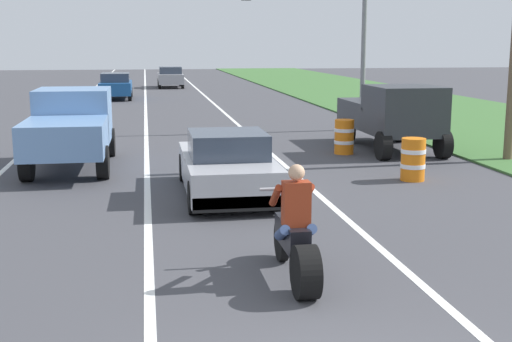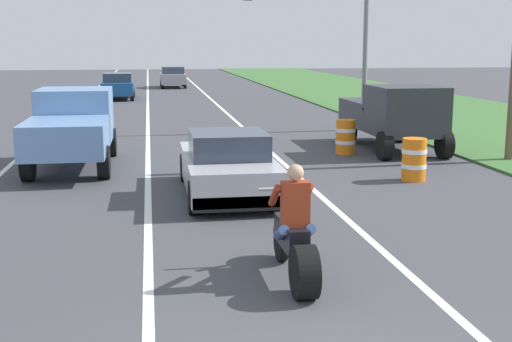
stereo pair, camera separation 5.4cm
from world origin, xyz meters
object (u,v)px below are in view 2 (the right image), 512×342
(motorcycle_with_rider, at_px, (295,240))
(construction_barrel_nearest, at_px, (414,159))
(pickup_truck_left_lane_light_blue, at_px, (72,125))
(distant_car_further_ahead, at_px, (173,77))
(pickup_truck_right_shoulder_dark_grey, at_px, (394,113))
(traffic_light_mast_near, at_px, (326,19))
(construction_barrel_mid, at_px, (345,137))
(sports_car_silver, at_px, (228,166))
(distant_car_far_ahead, at_px, (118,86))

(motorcycle_with_rider, distance_m, construction_barrel_nearest, 7.61)
(pickup_truck_left_lane_light_blue, xyz_separation_m, distant_car_further_ahead, (3.72, 32.10, -0.33))
(pickup_truck_right_shoulder_dark_grey, relative_size, construction_barrel_nearest, 4.80)
(pickup_truck_left_lane_light_blue, bearing_deg, pickup_truck_right_shoulder_dark_grey, 9.75)
(motorcycle_with_rider, xyz_separation_m, traffic_light_mast_near, (4.48, 15.65, 3.42))
(pickup_truck_left_lane_light_blue, height_order, construction_barrel_mid, pickup_truck_left_lane_light_blue)
(sports_car_silver, distance_m, construction_barrel_nearest, 4.57)
(construction_barrel_mid, distance_m, distant_car_further_ahead, 31.26)
(motorcycle_with_rider, bearing_deg, pickup_truck_left_lane_light_blue, 112.49)
(sports_car_silver, relative_size, distant_car_far_ahead, 1.08)
(distant_car_far_ahead, bearing_deg, motorcycle_with_rider, -83.44)
(construction_barrel_nearest, height_order, distant_car_further_ahead, distant_car_further_ahead)
(construction_barrel_mid, xyz_separation_m, distant_car_far_ahead, (-7.35, 21.03, 0.27))
(construction_barrel_nearest, distance_m, distant_car_far_ahead, 26.26)
(distant_car_further_ahead, bearing_deg, pickup_truck_left_lane_light_blue, -96.61)
(pickup_truck_right_shoulder_dark_grey, xyz_separation_m, distant_car_far_ahead, (-8.97, 20.53, -0.33))
(distant_car_far_ahead, bearing_deg, construction_barrel_mid, -70.74)
(sports_car_silver, height_order, distant_car_far_ahead, distant_car_far_ahead)
(sports_car_silver, xyz_separation_m, traffic_light_mast_near, (4.75, 10.18, 3.38))
(construction_barrel_nearest, distance_m, distant_car_further_ahead, 35.33)
(sports_car_silver, relative_size, construction_barrel_mid, 4.30)
(traffic_light_mast_near, height_order, construction_barrel_mid, traffic_light_mast_near)
(pickup_truck_right_shoulder_dark_grey, height_order, traffic_light_mast_near, traffic_light_mast_near)
(motorcycle_with_rider, distance_m, pickup_truck_right_shoulder_dark_grey, 12.14)
(traffic_light_mast_near, relative_size, distant_car_further_ahead, 1.50)
(pickup_truck_right_shoulder_dark_grey, bearing_deg, construction_barrel_nearest, -104.21)
(distant_car_far_ahead, bearing_deg, distant_car_further_ahead, 70.81)
(motorcycle_with_rider, distance_m, pickup_truck_left_lane_light_blue, 10.07)
(distant_car_far_ahead, bearing_deg, traffic_light_mast_near, -62.83)
(construction_barrel_nearest, xyz_separation_m, construction_barrel_mid, (-0.48, 4.04, 0.00))
(motorcycle_with_rider, height_order, distant_car_further_ahead, motorcycle_with_rider)
(sports_car_silver, bearing_deg, distant_car_far_ahead, 97.33)
(motorcycle_with_rider, distance_m, distant_car_far_ahead, 31.61)
(distant_car_further_ahead, bearing_deg, construction_barrel_nearest, -82.94)
(construction_barrel_nearest, bearing_deg, motorcycle_with_rider, -123.61)
(sports_car_silver, height_order, traffic_light_mast_near, traffic_light_mast_near)
(pickup_truck_left_lane_light_blue, xyz_separation_m, distant_car_far_ahead, (0.24, 22.11, -0.33))
(motorcycle_with_rider, height_order, pickup_truck_left_lane_light_blue, pickup_truck_left_lane_light_blue)
(motorcycle_with_rider, height_order, construction_barrel_nearest, motorcycle_with_rider)
(construction_barrel_nearest, height_order, construction_barrel_mid, same)
(motorcycle_with_rider, xyz_separation_m, pickup_truck_left_lane_light_blue, (-3.85, 9.30, 0.51))
(construction_barrel_mid, bearing_deg, pickup_truck_left_lane_light_blue, -171.87)
(pickup_truck_right_shoulder_dark_grey, xyz_separation_m, distant_car_further_ahead, (-5.49, 30.52, -0.33))
(sports_car_silver, relative_size, pickup_truck_right_shoulder_dark_grey, 0.90)
(pickup_truck_left_lane_light_blue, distance_m, construction_barrel_mid, 7.69)
(sports_car_silver, bearing_deg, pickup_truck_right_shoulder_dark_grey, 43.81)
(traffic_light_mast_near, height_order, construction_barrel_nearest, traffic_light_mast_near)
(pickup_truck_left_lane_light_blue, bearing_deg, distant_car_far_ahead, 89.38)
(sports_car_silver, bearing_deg, construction_barrel_mid, 50.75)
(traffic_light_mast_near, height_order, distant_car_far_ahead, traffic_light_mast_near)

